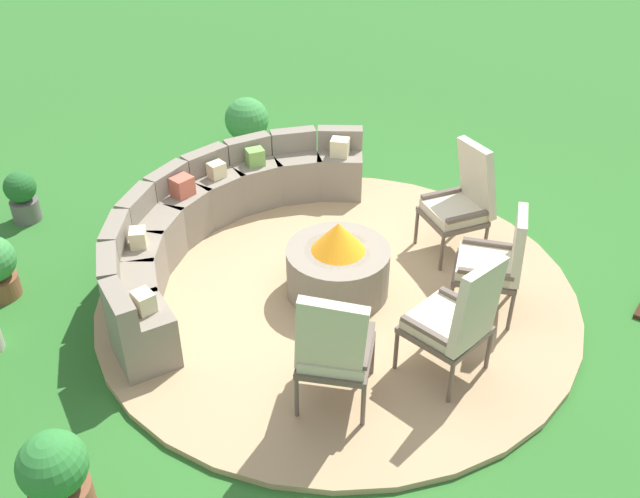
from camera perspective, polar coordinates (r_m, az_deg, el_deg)
ground_plane at (r=6.70m, az=1.39°, el=-3.74°), size 24.00×24.00×0.00m
patio_circle at (r=6.68m, az=1.40°, el=-3.53°), size 4.41×4.41×0.06m
fire_pit at (r=6.49m, az=1.44°, el=-1.31°), size 0.94×0.94×0.74m
curved_stone_bench at (r=7.18m, az=-8.60°, el=2.31°), size 3.81×1.62×0.73m
lounge_chair_front_left at (r=5.22m, az=1.13°, el=-7.81°), size 0.78×0.75×1.15m
lounge_chair_front_right at (r=5.56m, az=10.91°, el=-5.49°), size 0.64×0.65×1.14m
lounge_chair_back_left at (r=6.32m, az=13.96°, el=-0.85°), size 0.69×0.71×1.02m
lounge_chair_back_right at (r=7.04m, az=11.32°, el=3.93°), size 0.74×0.77×1.16m
potted_plant_2 at (r=9.10m, az=-5.84°, el=9.92°), size 0.55×0.55×0.71m
potted_plant_4 at (r=8.27m, az=-22.67°, el=4.00°), size 0.34×0.34×0.57m
potted_plant_5 at (r=5.03m, az=-20.25°, el=-16.78°), size 0.44×0.44×0.74m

